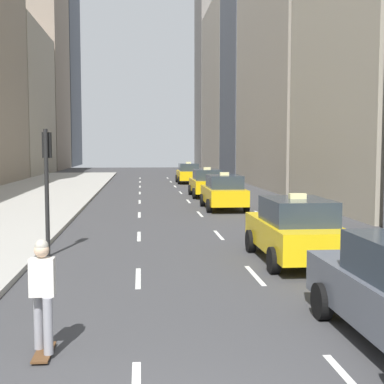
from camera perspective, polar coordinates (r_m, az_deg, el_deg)
sidewalk_left at (r=32.34m, az=-17.75°, el=-0.82°), size 8.00×66.00×0.15m
lane_markings at (r=27.77m, az=0.17°, el=-1.61°), size 5.72×56.00×0.01m
building_row_left at (r=63.05m, az=-18.61°, el=12.59°), size 6.00×95.57×33.13m
building_row_right at (r=52.27m, az=8.35°, el=15.91°), size 6.00×84.56×35.84m
taxi_lead at (r=46.51m, az=-0.40°, el=2.03°), size 2.02×4.40×1.87m
taxi_second at (r=33.59m, az=1.57°, el=0.98°), size 2.02×4.40×1.87m
taxi_third at (r=26.72m, az=3.40°, el=0.02°), size 2.02×4.40×1.87m
taxi_fourth at (r=14.68m, az=10.91°, el=-3.94°), size 2.02×4.40×1.87m
skateboarder at (r=8.27m, az=-15.66°, el=-10.21°), size 0.36×0.80×1.75m
traffic_light_pole at (r=15.58m, az=-15.22°, el=2.13°), size 0.24×0.42×3.60m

